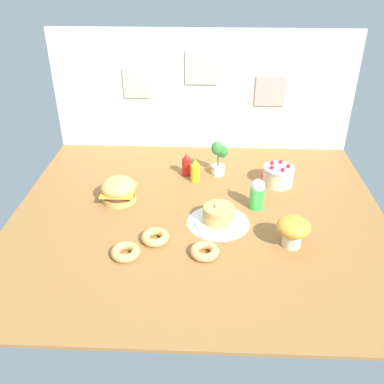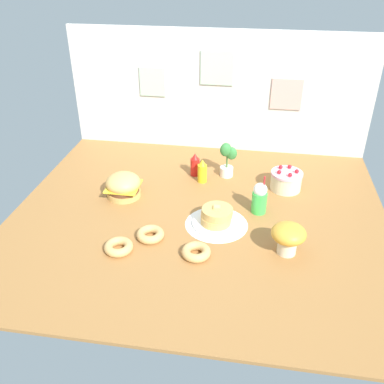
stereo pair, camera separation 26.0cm
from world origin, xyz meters
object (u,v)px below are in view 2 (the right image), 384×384
(layer_cake, at_px, (286,180))
(potted_plant, at_px, (227,158))
(donut_chocolate, at_px, (150,234))
(donut_pink_glaze, at_px, (119,247))
(pancake_stack, at_px, (216,217))
(mustard_bottle, at_px, (202,171))
(ketchup_bottle, at_px, (195,165))
(cream_soda_cup, at_px, (260,198))
(donut_vanilla, at_px, (196,252))
(burger, at_px, (123,186))
(mushroom_stool, at_px, (288,236))

(layer_cake, distance_m, potted_plant, 0.45)
(donut_chocolate, bearing_deg, donut_pink_glaze, -135.97)
(layer_cake, height_order, potted_plant, potted_plant)
(pancake_stack, distance_m, mustard_bottle, 0.55)
(potted_plant, bearing_deg, pancake_stack, -90.49)
(layer_cake, distance_m, ketchup_bottle, 0.66)
(potted_plant, bearing_deg, layer_cake, -16.93)
(donut_pink_glaze, height_order, donut_chocolate, same)
(pancake_stack, xyz_separation_m, mustard_bottle, (-0.16, 0.52, 0.03))
(cream_soda_cup, height_order, donut_chocolate, cream_soda_cup)
(potted_plant, bearing_deg, donut_vanilla, -95.00)
(burger, relative_size, cream_soda_cup, 0.88)
(pancake_stack, relative_size, cream_soda_cup, 1.13)
(donut_pink_glaze, xyz_separation_m, donut_vanilla, (0.43, 0.02, 0.00))
(mustard_bottle, distance_m, cream_soda_cup, 0.53)
(mustard_bottle, xyz_separation_m, donut_pink_glaze, (-0.35, -0.86, -0.05))
(burger, xyz_separation_m, layer_cake, (1.08, 0.27, -0.01))
(potted_plant, xyz_separation_m, mushroom_stool, (0.41, -0.84, -0.03))
(pancake_stack, relative_size, potted_plant, 1.11)
(mushroom_stool, bearing_deg, pancake_stack, 153.61)
(layer_cake, distance_m, mushroom_stool, 0.71)
(donut_pink_glaze, relative_size, potted_plant, 0.61)
(pancake_stack, distance_m, cream_soda_cup, 0.32)
(ketchup_bottle, distance_m, donut_chocolate, 0.82)
(donut_chocolate, bearing_deg, ketchup_bottle, 80.26)
(donut_pink_glaze, bearing_deg, layer_cake, 41.94)
(burger, xyz_separation_m, mustard_bottle, (0.50, 0.28, 0.00))
(potted_plant, distance_m, mushroom_stool, 0.93)
(pancake_stack, bearing_deg, ketchup_bottle, 110.32)
(mustard_bottle, height_order, donut_vanilla, mustard_bottle)
(ketchup_bottle, xyz_separation_m, donut_vanilla, (0.15, -0.92, -0.05))
(mushroom_stool, bearing_deg, ketchup_bottle, 128.08)
(potted_plant, bearing_deg, mushroom_stool, -64.12)
(donut_vanilla, xyz_separation_m, mushroom_stool, (0.49, 0.11, 0.09))
(donut_vanilla, height_order, mushroom_stool, mushroom_stool)
(burger, xyz_separation_m, cream_soda_cup, (0.91, -0.05, 0.02))
(burger, distance_m, pancake_stack, 0.70)
(burger, bearing_deg, mustard_bottle, 29.60)
(cream_soda_cup, height_order, donut_pink_glaze, cream_soda_cup)
(burger, relative_size, layer_cake, 1.06)
(ketchup_bottle, bearing_deg, cream_soda_cup, -41.80)
(mustard_bottle, bearing_deg, cream_soda_cup, -39.31)
(burger, height_order, cream_soda_cup, cream_soda_cup)
(layer_cake, xyz_separation_m, donut_vanilla, (-0.50, -0.82, -0.04))
(pancake_stack, relative_size, mushroom_stool, 1.55)
(pancake_stack, height_order, donut_vanilla, pancake_stack)
(donut_chocolate, height_order, mushroom_stool, mushroom_stool)
(burger, relative_size, mustard_bottle, 1.33)
(donut_pink_glaze, height_order, donut_vanilla, same)
(mushroom_stool, bearing_deg, burger, 157.42)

